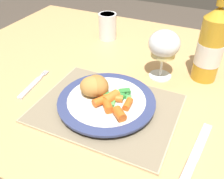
% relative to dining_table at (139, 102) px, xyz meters
% --- Properties ---
extents(dining_table, '(1.26, 0.85, 0.74)m').
position_rel_dining_table_xyz_m(dining_table, '(0.00, 0.00, 0.00)').
color(dining_table, tan).
rests_on(dining_table, ground).
extents(placemat, '(0.34, 0.26, 0.01)m').
position_rel_dining_table_xyz_m(placemat, '(-0.03, -0.17, 0.10)').
color(placemat, tan).
rests_on(placemat, dining_table).
extents(dinner_plate, '(0.24, 0.24, 0.02)m').
position_rel_dining_table_xyz_m(dinner_plate, '(-0.03, -0.16, 0.11)').
color(dinner_plate, silver).
rests_on(dinner_plate, placemat).
extents(breaded_croquettes, '(0.09, 0.09, 0.05)m').
position_rel_dining_table_xyz_m(breaded_croquettes, '(-0.07, -0.16, 0.14)').
color(breaded_croquettes, '#A87033').
rests_on(breaded_croquettes, dinner_plate).
extents(green_beans_pile, '(0.07, 0.08, 0.02)m').
position_rel_dining_table_xyz_m(green_beans_pile, '(-0.00, -0.15, 0.13)').
color(green_beans_pile, green).
rests_on(green_beans_pile, dinner_plate).
extents(glazed_carrots, '(0.10, 0.09, 0.02)m').
position_rel_dining_table_xyz_m(glazed_carrots, '(-0.01, -0.18, 0.13)').
color(glazed_carrots, orange).
rests_on(glazed_carrots, dinner_plate).
extents(fork, '(0.03, 0.14, 0.01)m').
position_rel_dining_table_xyz_m(fork, '(-0.26, -0.17, 0.10)').
color(fork, silver).
rests_on(fork, dining_table).
extents(table_knife, '(0.04, 0.19, 0.01)m').
position_rel_dining_table_xyz_m(table_knife, '(0.19, -0.23, 0.10)').
color(table_knife, silver).
rests_on(table_knife, dining_table).
extents(wine_glass, '(0.09, 0.09, 0.14)m').
position_rel_dining_table_xyz_m(wine_glass, '(0.05, 0.03, 0.19)').
color(wine_glass, silver).
rests_on(wine_glass, dining_table).
extents(bottle, '(0.07, 0.07, 0.29)m').
position_rel_dining_table_xyz_m(bottle, '(0.16, 0.07, 0.20)').
color(bottle, gold).
rests_on(bottle, dining_table).
extents(drinking_cup, '(0.06, 0.06, 0.09)m').
position_rel_dining_table_xyz_m(drinking_cup, '(-0.20, 0.20, 0.14)').
color(drinking_cup, white).
rests_on(drinking_cup, dining_table).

